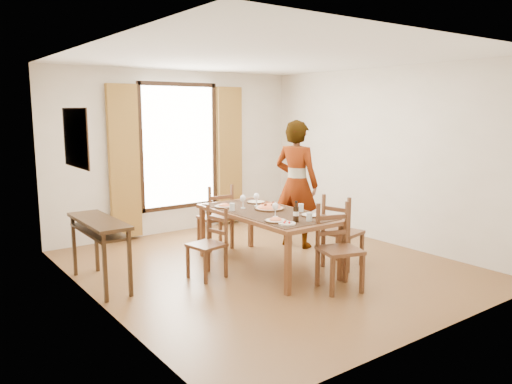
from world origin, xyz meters
TOP-DOWN VIEW (x-y plane):
  - ground at (0.00, 0.00)m, footprint 5.00×5.00m
  - room_shell at (-0.00, 0.13)m, footprint 4.60×5.10m
  - console_table at (-2.03, 0.60)m, footprint 0.38×1.20m
  - dining_table at (-0.04, -0.02)m, footprint 0.96×2.00m
  - chair_west at (-0.85, 0.11)m, footprint 0.45×0.45m
  - chair_north at (-0.08, 1.17)m, footprint 0.46×0.46m
  - chair_south at (0.15, -1.13)m, footprint 0.55×0.55m
  - chair_east at (0.77, -0.59)m, footprint 0.53×0.53m
  - man at (0.96, 0.56)m, footprint 1.00×0.92m
  - plate_sw at (-0.32, -0.56)m, footprint 0.27×0.27m
  - plate_se at (0.23, -0.58)m, footprint 0.27×0.27m
  - plate_nw at (-0.33, 0.54)m, footprint 0.27×0.27m
  - plate_ne at (0.21, 0.54)m, footprint 0.27×0.27m
  - pasta_platter at (0.06, 0.05)m, footprint 0.40×0.40m
  - caprese_plate at (-0.30, -0.74)m, footprint 0.20×0.20m
  - wine_glass_a at (-0.17, -0.36)m, footprint 0.08×0.08m
  - wine_glass_b at (0.05, 0.33)m, footprint 0.08×0.08m
  - wine_glass_c at (-0.17, 0.33)m, footprint 0.08×0.08m
  - tumbler_a at (0.31, -0.29)m, footprint 0.07×0.07m
  - tumbler_b at (-0.38, 0.28)m, footprint 0.07×0.07m
  - tumbler_c at (0.02, -0.77)m, footprint 0.07×0.07m
  - wine_bottle at (-0.14, -0.71)m, footprint 0.07×0.07m

SIDE VIEW (x-z plane):
  - ground at x=0.00m, z-range 0.00..0.00m
  - chair_west at x=-0.85m, z-range -0.03..0.84m
  - chair_north at x=-0.08m, z-range -0.03..0.94m
  - chair_east at x=0.77m, z-range -0.03..0.94m
  - chair_south at x=0.15m, z-range -0.03..0.96m
  - console_table at x=-2.03m, z-range 0.28..1.08m
  - dining_table at x=-0.04m, z-range 0.32..1.07m
  - caprese_plate at x=-0.30m, z-range 0.76..0.80m
  - plate_sw at x=-0.32m, z-range 0.76..0.81m
  - plate_se at x=0.23m, z-range 0.76..0.81m
  - plate_nw at x=-0.33m, z-range 0.76..0.81m
  - plate_ne at x=0.21m, z-range 0.76..0.81m
  - pasta_platter at x=0.06m, z-range 0.76..0.86m
  - tumbler_a at x=0.31m, z-range 0.76..0.86m
  - tumbler_b at x=-0.38m, z-range 0.76..0.86m
  - tumbler_c at x=0.02m, z-range 0.76..0.86m
  - wine_glass_a at x=-0.17m, z-range 0.76..0.94m
  - wine_glass_b at x=0.05m, z-range 0.76..0.94m
  - wine_glass_c at x=-0.17m, z-range 0.76..0.94m
  - wine_bottle at x=-0.14m, z-range 0.76..1.00m
  - man at x=0.96m, z-range 0.00..1.91m
  - room_shell at x=0.00m, z-range 0.17..2.91m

